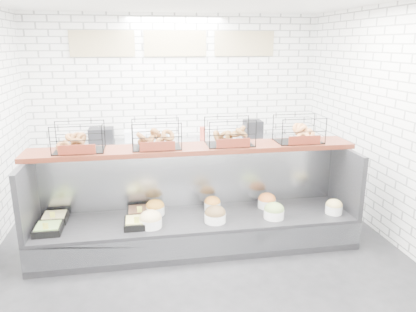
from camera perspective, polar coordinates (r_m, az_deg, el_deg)
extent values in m
plane|color=black|center=(5.07, -1.06, -14.01)|extent=(5.50, 5.50, 0.00)
cube|color=white|center=(7.21, -4.47, 7.53)|extent=(5.00, 0.02, 3.00)
cube|color=white|center=(5.48, 25.72, 3.46)|extent=(0.02, 5.50, 3.00)
cube|color=#CABA8C|center=(7.10, -14.65, 15.06)|extent=(1.05, 0.03, 0.42)
cube|color=#CABA8C|center=(7.11, -4.62, 15.49)|extent=(1.05, 0.03, 0.42)
cube|color=#CABA8C|center=(7.32, 5.12, 15.48)|extent=(1.05, 0.03, 0.42)
cube|color=black|center=(5.24, -1.58, -10.51)|extent=(4.00, 0.90, 0.40)
cube|color=#93969B|center=(4.85, -0.82, -12.53)|extent=(4.00, 0.03, 0.28)
cube|color=#93969B|center=(5.39, -2.25, -2.87)|extent=(4.00, 0.08, 0.80)
cube|color=black|center=(5.13, -24.04, -5.23)|extent=(0.06, 0.90, 0.80)
cube|color=black|center=(5.62, 18.71, -2.95)|extent=(0.06, 0.90, 0.80)
cube|color=black|center=(5.08, -21.55, -9.57)|extent=(0.31, 0.31, 0.08)
cube|color=#779C4F|center=(5.07, -21.59, -9.21)|extent=(0.26, 0.26, 0.04)
cube|color=#D2D149|center=(4.95, -21.89, -9.15)|extent=(0.06, 0.01, 0.08)
cube|color=black|center=(5.35, -20.74, -8.18)|extent=(0.30, 0.30, 0.08)
cube|color=#D2C681|center=(5.34, -20.78, -7.84)|extent=(0.25, 0.25, 0.04)
cube|color=#D2D149|center=(5.23, -21.04, -7.73)|extent=(0.06, 0.01, 0.08)
cube|color=black|center=(4.96, -9.96, -9.30)|extent=(0.30, 0.30, 0.08)
cube|color=#E1DA73|center=(4.94, -9.98, -8.94)|extent=(0.26, 0.26, 0.04)
cube|color=#D2D149|center=(4.82, -10.01, -8.86)|extent=(0.06, 0.01, 0.08)
cube|color=black|center=(5.24, -9.57, -7.87)|extent=(0.32, 0.32, 0.08)
cube|color=brown|center=(5.23, -9.59, -7.51)|extent=(0.27, 0.27, 0.04)
cube|color=#D2D149|center=(5.10, -9.61, -7.43)|extent=(0.06, 0.01, 0.08)
cylinder|color=white|center=(4.92, -8.05, -9.24)|extent=(0.27, 0.27, 0.11)
ellipsoid|color=#CFB47F|center=(4.89, -8.08, -8.60)|extent=(0.26, 0.26, 0.18)
cylinder|color=white|center=(5.25, -7.43, -7.57)|extent=(0.24, 0.24, 0.11)
ellipsoid|color=#C48329|center=(5.22, -7.46, -6.96)|extent=(0.23, 0.23, 0.16)
cylinder|color=white|center=(5.00, 1.00, -8.65)|extent=(0.26, 0.26, 0.11)
ellipsoid|color=brown|center=(4.97, 1.00, -8.01)|extent=(0.26, 0.26, 0.18)
cylinder|color=white|center=(5.33, 0.62, -7.06)|extent=(0.21, 0.21, 0.11)
ellipsoid|color=orange|center=(5.30, 0.62, -6.46)|extent=(0.21, 0.21, 0.15)
cylinder|color=white|center=(5.16, 9.25, -8.02)|extent=(0.25, 0.25, 0.11)
ellipsoid|color=#78964C|center=(5.14, 9.28, -7.41)|extent=(0.25, 0.25, 0.17)
cylinder|color=white|center=(5.47, 8.27, -6.60)|extent=(0.24, 0.24, 0.11)
ellipsoid|color=orange|center=(5.45, 8.29, -6.01)|extent=(0.23, 0.23, 0.16)
cylinder|color=white|center=(5.47, 17.27, -7.16)|extent=(0.21, 0.21, 0.11)
ellipsoid|color=tan|center=(5.45, 17.32, -6.58)|extent=(0.21, 0.21, 0.15)
cube|color=#40160D|center=(5.09, -2.02, 1.06)|extent=(4.10, 0.50, 0.06)
cube|color=black|center=(5.05, -17.76, 2.54)|extent=(0.60, 0.38, 0.34)
cube|color=#5B1D10|center=(4.88, -17.97, 0.87)|extent=(0.42, 0.02, 0.11)
cube|color=black|center=(5.00, -7.27, 3.04)|extent=(0.60, 0.38, 0.34)
cube|color=#5B1D10|center=(4.83, -7.12, 1.37)|extent=(0.42, 0.02, 0.11)
cube|color=black|center=(5.12, 3.07, 3.44)|extent=(0.60, 0.38, 0.34)
cube|color=#5B1D10|center=(4.95, 3.57, 1.82)|extent=(0.42, 0.02, 0.11)
cube|color=black|center=(5.40, 12.66, 3.71)|extent=(0.60, 0.38, 0.34)
cube|color=#5B1D10|center=(5.24, 13.42, 2.18)|extent=(0.42, 0.02, 0.11)
cube|color=#93969B|center=(7.13, -4.05, -1.22)|extent=(4.00, 0.60, 0.90)
cube|color=black|center=(7.02, -14.77, 2.85)|extent=(0.40, 0.30, 0.24)
cube|color=silver|center=(6.99, -10.20, 2.81)|extent=(0.35, 0.28, 0.18)
cylinder|color=#BC412F|center=(7.00, -0.81, 3.24)|extent=(0.09, 0.09, 0.22)
cube|color=black|center=(7.19, 6.32, 3.80)|extent=(0.30, 0.30, 0.30)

